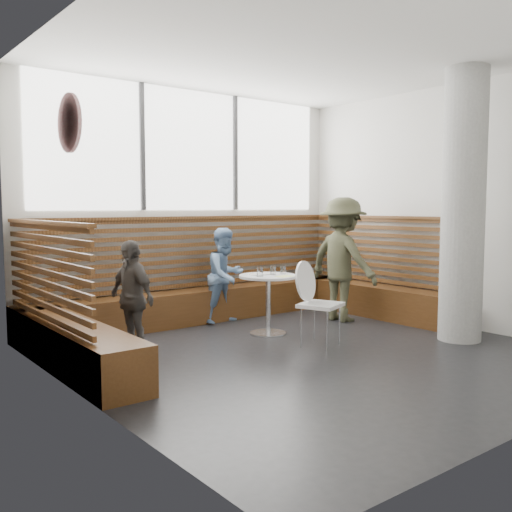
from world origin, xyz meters
TOP-DOWN VIEW (x-y plane):
  - room at (0.00, 0.00)m, footprint 5.00×5.00m
  - booth at (0.00, 1.77)m, footprint 5.00×2.50m
  - concrete_column at (1.85, -0.60)m, footprint 0.50×0.50m
  - wall_art at (-2.46, 0.40)m, footprint 0.03×0.50m
  - cafe_table at (0.22, 1.04)m, footprint 0.73×0.73m
  - cafe_chair at (0.31, 0.28)m, footprint 0.47×0.46m
  - adult_man at (1.59, 1.08)m, footprint 0.68×1.14m
  - child_back at (0.22, 1.96)m, footprint 0.72×0.61m
  - child_left at (-1.55, 1.19)m, footprint 0.40×0.76m
  - plate_near at (0.12, 1.12)m, footprint 0.21×0.21m
  - plate_far at (0.27, 1.14)m, footprint 0.18×0.18m
  - glass_left at (0.04, 0.97)m, footprint 0.08×0.08m
  - glass_mid at (0.29, 1.03)m, footprint 0.07×0.07m
  - glass_right at (0.45, 1.03)m, footprint 0.07×0.07m
  - menu_card at (0.29, 0.81)m, footprint 0.22×0.17m

SIDE VIEW (x-z plane):
  - booth at x=0.00m, z-range -0.31..1.13m
  - cafe_table at x=0.22m, z-range 0.16..0.91m
  - cafe_chair at x=0.31m, z-range 0.09..1.06m
  - child_left at x=-1.55m, z-range 0.00..1.24m
  - child_back at x=0.22m, z-range 0.00..1.31m
  - menu_card at x=0.29m, z-range 0.75..0.75m
  - plate_far at x=0.27m, z-range 0.75..0.76m
  - plate_near at x=0.12m, z-range 0.75..0.76m
  - glass_right at x=0.45m, z-range 0.75..0.85m
  - glass_mid at x=0.29m, z-range 0.75..0.86m
  - glass_left at x=0.04m, z-range 0.75..0.87m
  - adult_man at x=1.59m, z-range 0.00..1.72m
  - concrete_column at x=1.85m, z-range 0.00..3.20m
  - room at x=0.00m, z-range 0.00..3.20m
  - wall_art at x=-2.46m, z-range 2.05..2.55m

